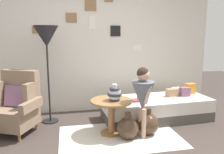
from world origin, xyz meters
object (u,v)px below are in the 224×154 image
Objects in this scene: person_child at (143,94)px; side_table at (111,109)px; armchair at (16,105)px; daybed at (156,109)px; demijohn_far at (148,124)px; floor_lamp at (46,40)px; book_on_daybed at (138,100)px; demijohn_near at (128,128)px; vase_striped at (115,94)px.

side_table is at bearing 154.00° from person_child.
armchair is 0.50× the size of daybed.
floor_lamp is at bearing 150.47° from demijohn_far.
side_table is at bearing 166.07° from demijohn_far.
floor_lamp is 1.57× the size of person_child.
armchair is at bearing 165.73° from demijohn_far.
demijohn_far is at bearing -89.51° from book_on_daybed.
side_table reaches higher than book_on_daybed.
armchair reaches higher than daybed.
daybed is 4.75× the size of demijohn_near.
person_child is (1.87, -0.58, 0.24)m from armchair.
vase_striped is 0.54m from demijohn_near.
armchair is 1.97m from person_child.
person_child is at bearing -126.84° from daybed.
daybed is 1.16× the size of floor_lamp.
daybed is at bearing 17.62° from book_on_daybed.
person_child reaches higher than vase_striped.
side_table is 0.60m from demijohn_far.
book_on_daybed is (0.54, 0.33, 0.02)m from side_table.
vase_striped is 0.15× the size of floor_lamp.
side_table is at bearing -153.94° from daybed.
side_table is 0.55m from person_child.
vase_striped is 0.42m from person_child.
vase_striped is at bearing 156.46° from person_child.
demijohn_near is 0.35m from demijohn_far.
daybed is 0.95m from person_child.
floor_lamp is at bearing 141.29° from demijohn_near.
demijohn_near is 0.96× the size of demijohn_far.
side_table is 2.51× the size of vase_striped.
armchair is 1.77m from demijohn_near.
daybed is at bearing 1.91° from armchair.
demijohn_far is (0.12, 0.07, -0.50)m from person_child.
daybed is 0.45m from book_on_daybed.
vase_striped reaches higher than book_on_daybed.
book_on_daybed is at bearing -1.21° from armchair.
armchair is at bearing 178.79° from book_on_daybed.
book_on_daybed is (0.11, 0.54, -0.26)m from person_child.
floor_lamp is at bearing 146.31° from person_child.
side_table is 0.63m from book_on_daybed.
demijohn_near is at bearing -177.78° from person_child.
demijohn_far is at bearing -10.67° from vase_striped.
vase_striped is 0.66m from book_on_daybed.
armchair is at bearing 162.81° from person_child.
vase_striped is at bearing -37.07° from floor_lamp.
person_child reaches higher than side_table.
side_table reaches higher than daybed.
book_on_daybed is at bearing 78.21° from person_child.
person_child is (0.43, -0.21, 0.28)m from side_table.
demijohn_far is (1.99, -0.51, -0.26)m from armchair.
demijohn_far is at bearing -14.27° from armchair.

